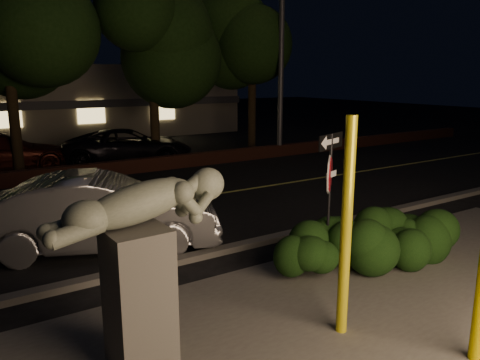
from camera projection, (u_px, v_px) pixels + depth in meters
name	position (u px, v px, depth m)	size (l,w,h in m)	color
ground	(119.00, 183.00, 15.23)	(90.00, 90.00, 0.00)	black
patio	(392.00, 339.00, 6.22)	(14.00, 6.00, 0.02)	#4C4944
road	(155.00, 204.00, 12.78)	(80.00, 8.00, 0.01)	black
lane_marking	(155.00, 203.00, 12.77)	(80.00, 0.12, 0.01)	#C9C450
curb	(236.00, 247.00, 9.41)	(80.00, 0.25, 0.12)	#4C4944
brick_wall	(106.00, 169.00, 16.24)	(40.00, 0.35, 0.50)	#4D2318
parking_lot	(67.00, 154.00, 20.96)	(40.00, 12.00, 0.01)	black
building	(31.00, 101.00, 27.07)	(22.00, 10.20, 4.00)	#726A5B
tree_far_c	(151.00, 15.00, 17.61)	(4.80, 4.80, 7.84)	black
tree_far_d	(252.00, 30.00, 20.73)	(4.40, 4.40, 7.42)	black
yellow_pole_left	(346.00, 229.00, 6.09)	(0.15, 0.15, 2.96)	yellow
signpost	(330.00, 175.00, 8.10)	(0.80, 0.30, 2.47)	black
sculpture	(140.00, 253.00, 5.37)	(2.19, 0.70, 2.34)	#4C4944
hedge_center	(318.00, 245.00, 8.24)	(1.97, 0.92, 1.03)	black
hedge_right	(372.00, 234.00, 8.52)	(1.87, 1.00, 1.22)	black
hedge_far_right	(415.00, 230.00, 8.88)	(1.63, 1.02, 1.13)	black
silver_sedan	(101.00, 213.00, 9.29)	(1.62, 4.65, 1.53)	#A8A8AD
parked_car_darkred	(1.00, 152.00, 16.95)	(1.97, 4.85, 1.41)	#3B110A
parked_car_dark	(129.00, 146.00, 18.56)	(2.27, 4.93, 1.37)	black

